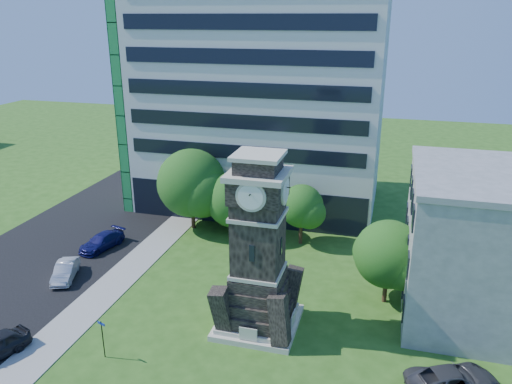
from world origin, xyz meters
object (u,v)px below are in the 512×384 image
(car_street_north, at_px, (102,241))
(car_east_lot, at_px, (453,381))
(clock_tower, at_px, (258,256))
(street_sign, at_px, (102,335))
(car_street_mid, at_px, (65,271))
(park_bench, at_px, (267,327))

(car_street_north, distance_m, car_east_lot, 31.25)
(car_street_north, bearing_deg, car_east_lot, -6.64)
(clock_tower, relative_size, street_sign, 4.71)
(car_east_lot, bearing_deg, car_street_mid, 54.85)
(car_east_lot, distance_m, park_bench, 11.71)
(clock_tower, xyz_separation_m, car_street_north, (-16.92, 7.78, -4.61))
(clock_tower, distance_m, street_sign, 10.82)
(car_street_mid, relative_size, car_street_north, 0.88)
(park_bench, bearing_deg, clock_tower, 137.02)
(car_street_north, xyz_separation_m, car_east_lot, (29.22, -11.08, 0.06))
(car_east_lot, relative_size, park_bench, 2.70)
(park_bench, height_order, street_sign, street_sign)
(park_bench, bearing_deg, car_east_lot, -7.82)
(clock_tower, height_order, park_bench, clock_tower)
(park_bench, xyz_separation_m, street_sign, (-9.14, -4.99, 1.09))
(car_street_north, bearing_deg, clock_tower, -10.55)
(car_street_north, height_order, park_bench, car_street_north)
(car_east_lot, xyz_separation_m, park_bench, (-11.46, 2.41, -0.20))
(street_sign, bearing_deg, park_bench, 46.55)
(car_street_north, xyz_separation_m, street_sign, (8.61, -13.66, 0.95))
(clock_tower, distance_m, car_street_mid, 17.45)
(car_street_mid, distance_m, car_east_lot, 29.49)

